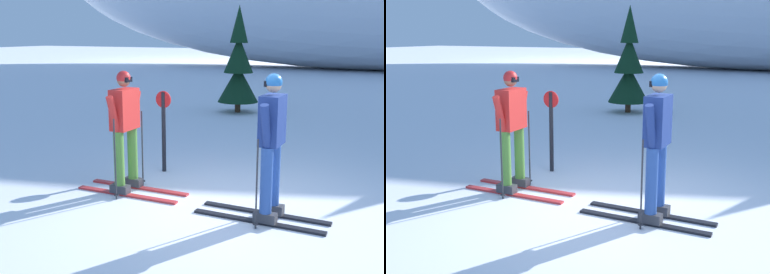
# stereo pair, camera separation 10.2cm
# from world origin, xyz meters

# --- Properties ---
(ground_plane) EXTENTS (120.00, 120.00, 0.00)m
(ground_plane) POSITION_xyz_m (0.00, 0.00, 0.00)
(ground_plane) COLOR white
(skier_navy_jacket) EXTENTS (1.70, 0.78, 1.84)m
(skier_navy_jacket) POSITION_xyz_m (0.49, -0.03, 0.97)
(skier_navy_jacket) COLOR black
(skier_navy_jacket) RESTS_ON ground
(skier_red_jacket) EXTENTS (1.65, 0.83, 1.79)m
(skier_red_jacket) POSITION_xyz_m (-1.73, 0.09, 0.95)
(skier_red_jacket) COLOR red
(skier_red_jacket) RESTS_ON ground
(pine_tree_far_left) EXTENTS (1.19, 1.19, 3.09)m
(pine_tree_far_left) POSITION_xyz_m (-2.88, 7.57, 1.29)
(pine_tree_far_left) COLOR #47301E
(pine_tree_far_left) RESTS_ON ground
(trail_marker_post) EXTENTS (0.28, 0.07, 1.37)m
(trail_marker_post) POSITION_xyz_m (-1.76, 1.25, 0.78)
(trail_marker_post) COLOR black
(trail_marker_post) RESTS_ON ground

